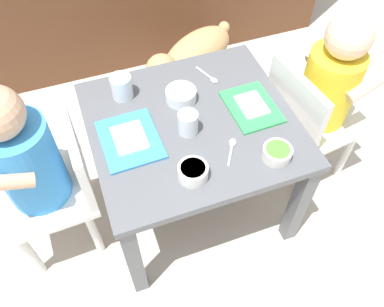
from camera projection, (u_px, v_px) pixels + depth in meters
The scene contains 14 objects.
ground_plane at pixel (192, 199), 1.51m from camera, with size 7.00×7.00×0.00m, color beige.
dining_table at pixel (192, 138), 1.22m from camera, with size 0.59×0.55×0.43m.
seated_child_left at pixel (31, 162), 1.08m from camera, with size 0.29×0.29×0.69m.
seated_child_right at pixel (326, 87), 1.27m from camera, with size 0.31×0.31×0.67m.
dog at pixel (192, 57), 1.68m from camera, with size 0.46×0.33×0.32m.
food_tray_left at pixel (130, 139), 1.12m from camera, with size 0.16×0.20×0.02m.
food_tray_right at pixel (252, 106), 1.19m from camera, with size 0.14×0.19×0.02m.
water_cup_left at pixel (188, 124), 1.12m from camera, with size 0.06×0.06×0.07m.
water_cup_right at pixel (122, 88), 1.20m from camera, with size 0.06×0.06×0.07m.
cereal_bowl_left_side at pixel (193, 172), 1.03m from camera, with size 0.08×0.08×0.04m.
veggie_bowl_far at pixel (277, 153), 1.07m from camera, with size 0.08×0.08×0.03m.
cereal_bowl_right_side at pixel (181, 95), 1.20m from camera, with size 0.09×0.09×0.04m.
spoon_by_left_tray at pixel (231, 149), 1.10m from camera, with size 0.06×0.09×0.01m.
spoon_by_right_tray at pixel (209, 76), 1.28m from camera, with size 0.05×0.10×0.01m.
Camera 1 is at (-0.27, -0.74, 1.30)m, focal length 37.40 mm.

